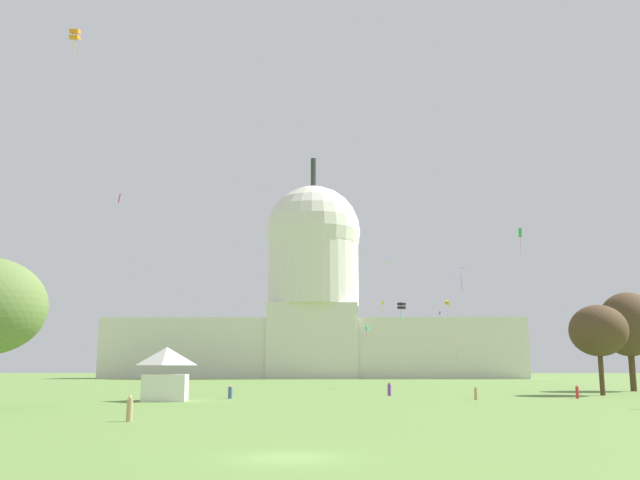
% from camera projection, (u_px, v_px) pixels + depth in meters
% --- Properties ---
extents(ground_plane, '(800.00, 800.00, 0.00)m').
position_uv_depth(ground_plane, '(289.00, 458.00, 26.83)').
color(ground_plane, olive).
extents(capitol_building, '(130.50, 30.64, 72.00)m').
position_uv_depth(capitol_building, '(313.00, 305.00, 221.55)').
color(capitol_building, silver).
rests_on(capitol_building, ground_plane).
extents(event_tent, '(5.11, 5.29, 5.54)m').
position_uv_depth(event_tent, '(166.00, 374.00, 72.17)').
color(event_tent, white).
rests_on(event_tent, ground_plane).
extents(tree_east_mid, '(12.81, 12.65, 14.50)m').
position_uv_depth(tree_east_mid, '(629.00, 324.00, 102.54)').
color(tree_east_mid, '#4C3823').
rests_on(tree_east_mid, ground_plane).
extents(tree_east_far, '(9.55, 9.92, 11.30)m').
position_uv_depth(tree_east_far, '(598.00, 331.00, 87.50)').
color(tree_east_far, '#4C3823').
rests_on(tree_east_far, ground_plane).
extents(person_tan_back_left, '(0.46, 0.46, 1.46)m').
position_uv_depth(person_tan_back_left, '(476.00, 394.00, 74.56)').
color(person_tan_back_left, tan).
rests_on(person_tan_back_left, ground_plane).
extents(person_navy_near_tree_east, '(0.50, 0.50, 1.51)m').
position_uv_depth(person_navy_near_tree_east, '(151.00, 392.00, 79.61)').
color(person_navy_near_tree_east, navy).
rests_on(person_navy_near_tree_east, ground_plane).
extents(person_denim_back_right, '(0.65, 0.65, 1.49)m').
position_uv_depth(person_denim_back_right, '(230.00, 393.00, 77.33)').
color(person_denim_back_right, '#3D5684').
rests_on(person_denim_back_right, ground_plane).
extents(person_purple_mid_center, '(0.47, 0.47, 1.62)m').
position_uv_depth(person_purple_mid_center, '(389.00, 390.00, 85.17)').
color(person_purple_mid_center, '#703D93').
rests_on(person_purple_mid_center, ground_plane).
extents(person_red_lawn_far_left, '(0.48, 0.48, 1.53)m').
position_uv_depth(person_red_lawn_far_left, '(577.00, 392.00, 77.47)').
color(person_red_lawn_far_left, red).
rests_on(person_red_lawn_far_left, ground_plane).
extents(person_tan_mid_right, '(0.44, 0.44, 1.65)m').
position_uv_depth(person_tan_mid_right, '(130.00, 410.00, 44.78)').
color(person_tan_mid_right, tan).
rests_on(person_tan_mid_right, ground_plane).
extents(kite_pink_low, '(1.07, 1.29, 3.85)m').
position_uv_depth(kite_pink_low, '(456.00, 346.00, 146.92)').
color(kite_pink_low, pink).
extents(kite_white_low, '(0.98, 0.67, 2.93)m').
position_uv_depth(kite_white_low, '(356.00, 318.00, 133.17)').
color(kite_white_low, white).
extents(kite_black_low, '(1.43, 1.43, 2.98)m').
position_uv_depth(kite_black_low, '(402.00, 306.00, 115.99)').
color(kite_black_low, black).
extents(kite_orange_high, '(1.10, 1.20, 4.29)m').
position_uv_depth(kite_orange_high, '(75.00, 35.00, 85.81)').
color(kite_orange_high, orange).
extents(kite_red_mid, '(0.64, 0.70, 1.58)m').
position_uv_depth(kite_red_mid, '(119.00, 198.00, 114.63)').
color(kite_red_mid, red).
extents(kite_violet_mid, '(0.68, 0.75, 0.91)m').
position_uv_depth(kite_violet_mid, '(440.00, 313.00, 195.84)').
color(kite_violet_mid, purple).
extents(kite_green_mid, '(0.51, 0.81, 4.24)m').
position_uv_depth(kite_green_mid, '(520.00, 235.00, 110.73)').
color(kite_green_mid, green).
extents(kite_blue_mid, '(1.53, 1.53, 3.55)m').
position_uv_depth(kite_blue_mid, '(460.00, 272.00, 119.83)').
color(kite_blue_mid, blue).
extents(kite_yellow_mid, '(0.60, 1.02, 4.40)m').
position_uv_depth(kite_yellow_mid, '(383.00, 305.00, 181.89)').
color(kite_yellow_mid, yellow).
extents(kite_cyan_low, '(1.00, 1.01, 2.38)m').
position_uv_depth(kite_cyan_low, '(367.00, 329.00, 179.54)').
color(kite_cyan_low, '#33BCDB').
extents(kite_gold_low, '(0.80, 0.84, 3.08)m').
position_uv_depth(kite_gold_low, '(447.00, 303.00, 127.63)').
color(kite_gold_low, gold).
extents(kite_lime_mid, '(1.60, 1.47, 0.32)m').
position_uv_depth(kite_lime_mid, '(388.00, 264.00, 159.64)').
color(kite_lime_mid, '#8CD133').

